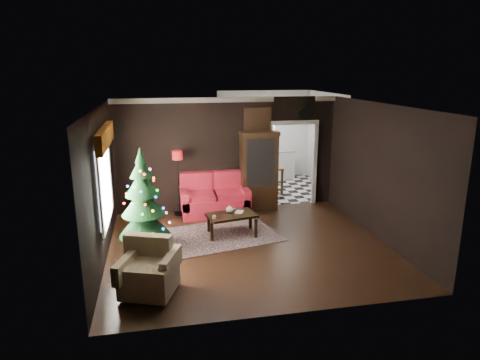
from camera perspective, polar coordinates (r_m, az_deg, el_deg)
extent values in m
plane|color=black|center=(8.70, 1.18, -8.83)|extent=(5.50, 5.50, 0.00)
plane|color=white|center=(8.01, 1.29, 9.87)|extent=(5.50, 5.50, 0.00)
plane|color=black|center=(10.63, -1.70, 3.45)|extent=(5.50, 0.00, 5.50)
plane|color=black|center=(5.94, 6.52, -5.83)|extent=(5.50, 0.00, 5.50)
plane|color=black|center=(8.12, -18.08, -0.84)|extent=(0.00, 5.50, 5.50)
plane|color=black|center=(9.22, 18.15, 0.97)|extent=(0.00, 5.50, 5.50)
cube|color=white|center=(8.29, -17.68, -0.13)|extent=(0.05, 1.60, 1.40)
cube|color=#793E0A|center=(8.12, -17.57, 5.50)|extent=(0.12, 2.10, 0.35)
plane|color=silver|center=(12.76, 4.74, -1.15)|extent=(3.00, 3.00, 0.00)
cube|color=white|center=(13.79, 3.22, 7.28)|extent=(0.70, 0.06, 0.70)
cube|color=#45293B|center=(9.25, -2.41, -7.33)|extent=(2.59, 2.11, 0.01)
cylinder|color=silver|center=(8.86, -3.48, -4.94)|extent=(0.08, 0.08, 0.06)
cylinder|color=white|center=(8.87, -3.48, -4.95)|extent=(0.07, 0.07, 0.06)
imported|color=tan|center=(9.20, -0.59, -3.64)|extent=(0.15, 0.08, 0.22)
cylinder|color=silver|center=(10.94, 8.55, 8.80)|extent=(0.32, 0.32, 0.06)
cube|color=tan|center=(10.61, 2.34, 8.06)|extent=(0.62, 0.05, 0.52)
cube|color=silver|center=(13.77, 3.41, 1.98)|extent=(1.80, 0.60, 0.90)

